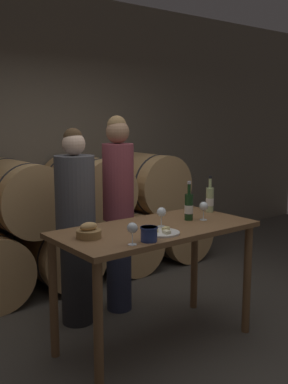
# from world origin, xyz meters

# --- Properties ---
(ground_plane) EXTENTS (10.00, 10.00, 0.00)m
(ground_plane) POSITION_xyz_m (0.00, 0.00, 0.00)
(ground_plane) COLOR #4C473F
(stone_wall_back) EXTENTS (10.00, 0.12, 3.20)m
(stone_wall_back) POSITION_xyz_m (0.00, 2.32, 1.60)
(stone_wall_back) COLOR #706656
(stone_wall_back) RESTS_ON ground_plane
(barrel_stack) EXTENTS (3.91, 0.98, 1.36)m
(barrel_stack) POSITION_xyz_m (0.00, 1.71, 0.64)
(barrel_stack) COLOR tan
(barrel_stack) RESTS_ON ground_plane
(tasting_table) EXTENTS (1.56, 0.74, 0.95)m
(tasting_table) POSITION_xyz_m (0.00, 0.00, 0.82)
(tasting_table) COLOR brown
(tasting_table) RESTS_ON ground_plane
(person_left) EXTENTS (0.34, 0.34, 1.70)m
(person_left) POSITION_xyz_m (-0.30, 0.72, 0.87)
(person_left) COLOR #232326
(person_left) RESTS_ON ground_plane
(person_right) EXTENTS (0.28, 0.28, 1.80)m
(person_right) POSITION_xyz_m (0.14, 0.72, 0.95)
(person_right) COLOR #2D334C
(person_right) RESTS_ON ground_plane
(wine_bottle_red) EXTENTS (0.07, 0.07, 0.32)m
(wine_bottle_red) POSITION_xyz_m (0.36, 0.01, 1.07)
(wine_bottle_red) COLOR #193819
(wine_bottle_red) RESTS_ON tasting_table
(wine_bottle_white) EXTENTS (0.07, 0.07, 0.32)m
(wine_bottle_white) POSITION_xyz_m (0.72, 0.13, 1.07)
(wine_bottle_white) COLOR #ADBC7F
(wine_bottle_white) RESTS_ON tasting_table
(blue_crock) EXTENTS (0.12, 0.12, 0.10)m
(blue_crock) POSITION_xyz_m (-0.29, -0.29, 1.01)
(blue_crock) COLOR navy
(blue_crock) RESTS_ON tasting_table
(bread_basket) EXTENTS (0.17, 0.17, 0.11)m
(bread_basket) POSITION_xyz_m (-0.57, 0.04, 1.00)
(bread_basket) COLOR olive
(bread_basket) RESTS_ON tasting_table
(cheese_plate) EXTENTS (0.25, 0.25, 0.04)m
(cheese_plate) POSITION_xyz_m (-0.09, -0.19, 0.96)
(cheese_plate) COLOR white
(cheese_plate) RESTS_ON tasting_table
(wine_glass_far_left) EXTENTS (0.07, 0.07, 0.15)m
(wine_glass_far_left) POSITION_xyz_m (-0.43, -0.29, 1.06)
(wine_glass_far_left) COLOR white
(wine_glass_far_left) RESTS_ON tasting_table
(wine_glass_left) EXTENTS (0.07, 0.07, 0.15)m
(wine_glass_left) POSITION_xyz_m (0.04, -0.02, 1.06)
(wine_glass_left) COLOR white
(wine_glass_left) RESTS_ON tasting_table
(wine_glass_center) EXTENTS (0.07, 0.07, 0.15)m
(wine_glass_center) POSITION_xyz_m (0.45, -0.06, 1.06)
(wine_glass_center) COLOR white
(wine_glass_center) RESTS_ON tasting_table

